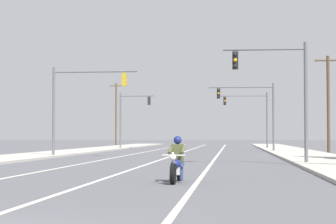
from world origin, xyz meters
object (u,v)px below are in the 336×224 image
Objects in this scene: traffic_signal_near_right at (282,84)px; utility_pole_left_far at (116,113)px; traffic_signal_far_right at (252,111)px; traffic_signal_near_left at (78,97)px; utility_pole_right_far at (328,102)px; motorcycle_with_rider at (177,164)px; traffic_signal_mid_right at (254,106)px; traffic_signal_mid_left at (130,112)px.

utility_pole_left_far is at bearing 108.90° from traffic_signal_near_right.
traffic_signal_near_left is at bearing -115.25° from traffic_signal_far_right.
motorcycle_with_rider is at bearing -105.96° from utility_pole_right_far.
traffic_signal_mid_right is 12.18m from traffic_signal_far_right.
traffic_signal_mid_right is at bearing 84.28° from motorcycle_with_rider.
traffic_signal_near_right is at bearing -71.10° from utility_pole_left_far.
motorcycle_with_rider is 69.04m from utility_pole_left_far.
traffic_signal_mid_right and traffic_signal_far_right have the same top height.
traffic_signal_near_left is 22.36m from utility_pole_right_far.
traffic_signal_far_right is 25.87m from utility_pole_left_far.
traffic_signal_near_right is at bearing 70.94° from motorcycle_with_rider.
traffic_signal_mid_left is 0.69× the size of utility_pole_left_far.
traffic_signal_near_left is 29.84m from traffic_signal_far_right.
traffic_signal_near_right is (4.25, 12.30, 3.47)m from motorcycle_with_rider.
traffic_signal_mid_left is at bearing 91.53° from traffic_signal_near_left.
utility_pole_left_far reaches higher than traffic_signal_mid_left.
utility_pole_left_far reaches higher than traffic_signal_mid_right.
traffic_signal_near_left is 1.00× the size of traffic_signal_mid_right.
traffic_signal_far_right is at bearing 4.28° from traffic_signal_mid_left.
motorcycle_with_rider is 13.47m from traffic_signal_near_right.
utility_pole_right_far is at bearing 74.04° from motorcycle_with_rider.
utility_pole_right_far is (9.90, 34.62, 3.77)m from motorcycle_with_rider.
traffic_signal_far_right is at bearing 90.46° from traffic_signal_near_right.
traffic_signal_near_left is (-8.78, 22.33, 3.57)m from motorcycle_with_rider.
traffic_signal_mid_right is (12.50, 14.81, -0.00)m from traffic_signal_near_left.
traffic_signal_near_left and traffic_signal_far_right have the same top height.
traffic_signal_mid_right is 0.69× the size of utility_pole_left_far.
traffic_signal_mid_left reaches higher than motorcycle_with_rider.
motorcycle_with_rider is at bearing -95.72° from traffic_signal_mid_right.
utility_pole_left_far is (-24.49, 32.73, 0.29)m from utility_pole_right_far.
utility_pole_left_far reaches higher than traffic_signal_near_right.
motorcycle_with_rider is at bearing -94.58° from traffic_signal_far_right.
traffic_signal_mid_left is (-0.70, 25.99, -0.13)m from traffic_signal_near_left.
traffic_signal_far_right is (-0.30, 37.02, 0.08)m from traffic_signal_near_right.
traffic_signal_near_right is 37.02m from traffic_signal_far_right.
motorcycle_with_rider is 37.50m from traffic_signal_mid_right.
traffic_signal_mid_left is 0.75× the size of utility_pole_right_far.
traffic_signal_near_right is 23.02m from utility_pole_right_far.
traffic_signal_mid_right is 1.00× the size of traffic_signal_mid_left.
traffic_signal_far_right is (12.73, 26.99, -0.02)m from traffic_signal_near_left.
utility_pole_left_far is (-5.82, 45.02, 0.49)m from traffic_signal_near_left.
traffic_signal_near_right is 1.00× the size of traffic_signal_mid_right.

